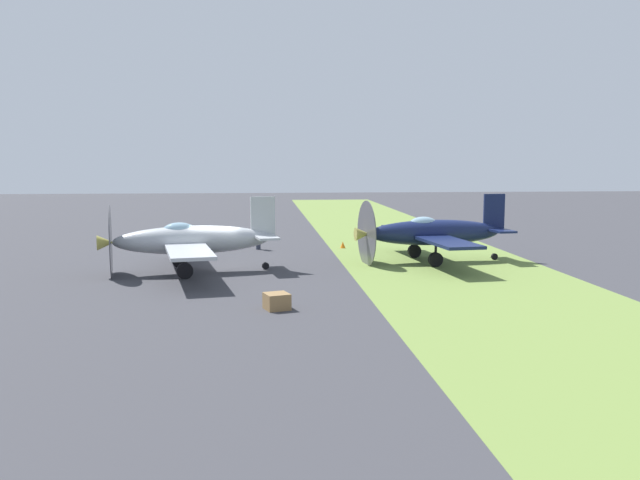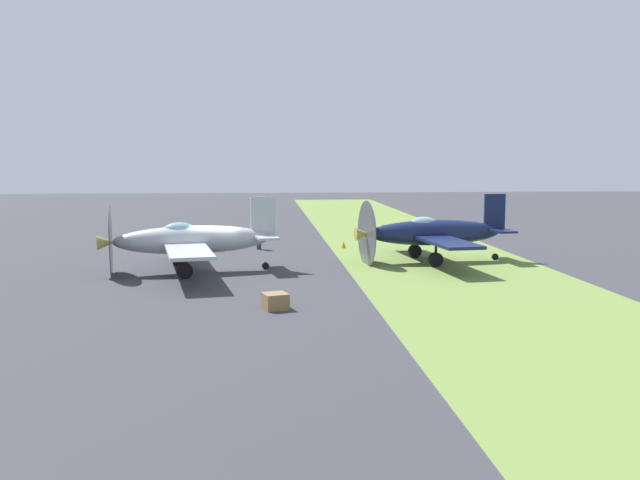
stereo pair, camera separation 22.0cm
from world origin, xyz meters
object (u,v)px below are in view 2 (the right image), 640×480
airplane_lead (190,240)px  ground_crew_chief (259,235)px  supply_crate (275,301)px  runway_marker_cone (343,245)px  airplane_wingman (432,233)px

airplane_lead → ground_crew_chief: 9.39m
ground_crew_chief → supply_crate: bearing=-170.6°
airplane_lead → runway_marker_cone: bearing=-56.5°
ground_crew_chief → runway_marker_cone: bearing=-81.6°
airplane_wingman → runway_marker_cone: bearing=27.7°
airplane_lead → supply_crate: (-8.86, -4.25, -1.39)m
airplane_lead → supply_crate: airplane_lead is taller
airplane_wingman → airplane_lead: bearing=93.9°
ground_crew_chief → runway_marker_cone: (0.14, -5.57, -0.69)m
airplane_wingman → runway_marker_cone: (6.33, 4.31, -1.47)m
runway_marker_cone → airplane_lead: bearing=134.2°
airplane_lead → runway_marker_cone: (8.81, -9.08, -1.49)m
supply_crate → runway_marker_cone: 18.32m
airplane_lead → supply_crate: 9.92m
supply_crate → runway_marker_cone: (17.67, -4.83, -0.10)m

